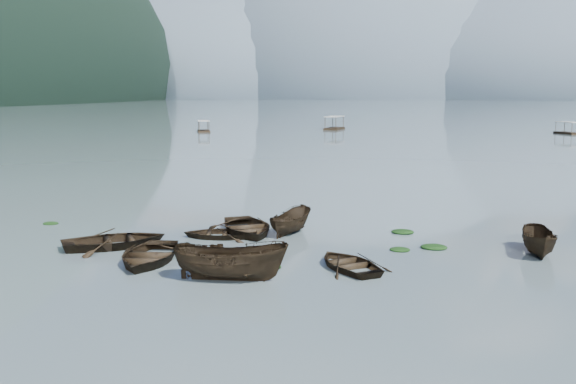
% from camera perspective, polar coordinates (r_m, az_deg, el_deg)
% --- Properties ---
extents(ground_plane, '(2400.00, 2400.00, 0.00)m').
position_cam_1_polar(ground_plane, '(24.63, -5.36, -8.84)').
color(ground_plane, slate).
extents(haze_mtn_a, '(520.00, 520.00, 280.00)m').
position_cam_1_polar(haze_mtn_a, '(960.31, -5.26, 8.35)').
color(haze_mtn_a, '#475666').
rests_on(haze_mtn_a, ground).
extents(haze_mtn_b, '(520.00, 520.00, 340.00)m').
position_cam_1_polar(haze_mtn_b, '(924.95, 6.86, 8.31)').
color(haze_mtn_b, '#475666').
rests_on(haze_mtn_b, ground).
extents(haze_mtn_c, '(520.00, 520.00, 260.00)m').
position_cam_1_polar(haze_mtn_c, '(932.13, 19.33, 7.89)').
color(haze_mtn_c, '#475666').
rests_on(haze_mtn_c, ground).
extents(rowboat_0, '(3.98, 5.21, 1.01)m').
position_cam_1_polar(rowboat_0, '(29.40, -12.28, -6.08)').
color(rowboat_0, black).
rests_on(rowboat_0, ground).
extents(rowboat_1, '(6.09, 5.72, 1.03)m').
position_cam_1_polar(rowboat_1, '(32.55, -15.11, -4.73)').
color(rowboat_1, black).
rests_on(rowboat_1, ground).
extents(rowboat_2, '(4.82, 2.11, 1.82)m').
position_cam_1_polar(rowboat_2, '(26.11, -5.11, -7.81)').
color(rowboat_2, black).
rests_on(rowboat_2, ground).
extents(rowboat_3, '(4.55, 4.81, 0.81)m').
position_cam_1_polar(rowboat_3, '(27.86, 5.44, -6.75)').
color(rowboat_3, black).
rests_on(rowboat_3, ground).
extents(rowboat_5, '(1.62, 3.88, 1.47)m').
position_cam_1_polar(rowboat_5, '(32.28, 21.39, -5.15)').
color(rowboat_5, black).
rests_on(rowboat_5, ground).
extents(rowboat_6, '(5.57, 6.15, 1.05)m').
position_cam_1_polar(rowboat_6, '(34.52, -3.69, -3.67)').
color(rowboat_6, black).
rests_on(rowboat_6, ground).
extents(rowboat_7, '(4.25, 3.37, 0.79)m').
position_cam_1_polar(rowboat_7, '(33.67, -6.04, -4.02)').
color(rowboat_7, black).
rests_on(rowboat_7, ground).
extents(rowboat_8, '(2.37, 4.05, 1.47)m').
position_cam_1_polar(rowboat_8, '(34.54, 0.20, -3.65)').
color(rowboat_8, black).
rests_on(rowboat_8, ground).
extents(weed_clump_1, '(1.01, 0.81, 0.22)m').
position_cam_1_polar(weed_clump_1, '(27.77, -1.63, -6.76)').
color(weed_clump_1, black).
rests_on(weed_clump_1, ground).
extents(weed_clump_2, '(1.08, 0.86, 0.23)m').
position_cam_1_polar(weed_clump_2, '(29.25, -5.90, -5.99)').
color(weed_clump_2, black).
rests_on(weed_clump_2, ground).
extents(weed_clump_3, '(0.98, 0.83, 0.22)m').
position_cam_1_polar(weed_clump_3, '(31.17, 9.91, -5.15)').
color(weed_clump_3, black).
rests_on(weed_clump_3, ground).
extents(weed_clump_4, '(1.28, 1.02, 0.27)m').
position_cam_1_polar(weed_clump_4, '(31.90, 12.84, -4.92)').
color(weed_clump_4, black).
rests_on(weed_clump_4, ground).
extents(weed_clump_5, '(0.91, 0.73, 0.19)m').
position_cam_1_polar(weed_clump_5, '(39.23, -20.34, -2.69)').
color(weed_clump_5, black).
rests_on(weed_clump_5, ground).
extents(weed_clump_6, '(0.83, 0.69, 0.17)m').
position_cam_1_polar(weed_clump_6, '(31.14, -1.86, -5.04)').
color(weed_clump_6, black).
rests_on(weed_clump_6, ground).
extents(weed_clump_7, '(1.20, 0.96, 0.26)m').
position_cam_1_polar(weed_clump_7, '(35.00, 10.15, -3.62)').
color(weed_clump_7, black).
rests_on(weed_clump_7, ground).
extents(pontoon_left, '(4.05, 5.87, 2.08)m').
position_cam_1_polar(pontoon_left, '(124.46, -7.50, 5.32)').
color(pontoon_left, black).
rests_on(pontoon_left, ground).
extents(pontoon_centre, '(3.77, 7.08, 2.58)m').
position_cam_1_polar(pontoon_centre, '(131.43, 4.13, 5.56)').
color(pontoon_centre, black).
rests_on(pontoon_centre, ground).
extents(pontoon_right, '(4.22, 5.96, 2.11)m').
position_cam_1_polar(pontoon_right, '(127.74, 23.61, 4.75)').
color(pontoon_right, black).
rests_on(pontoon_right, ground).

